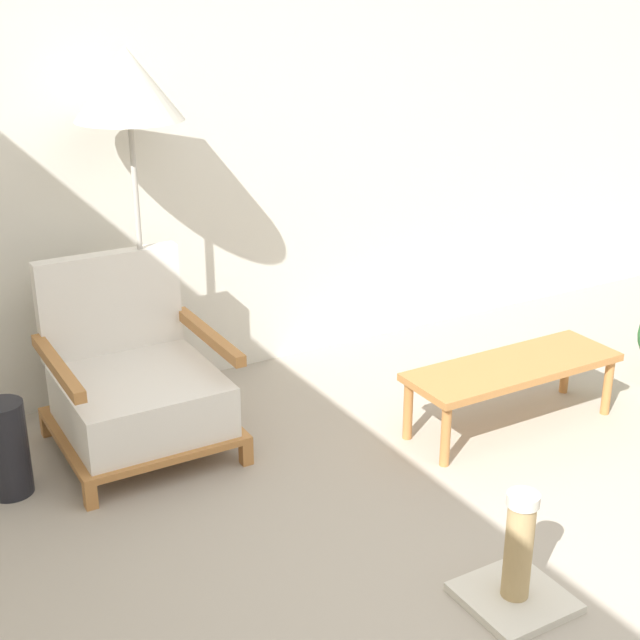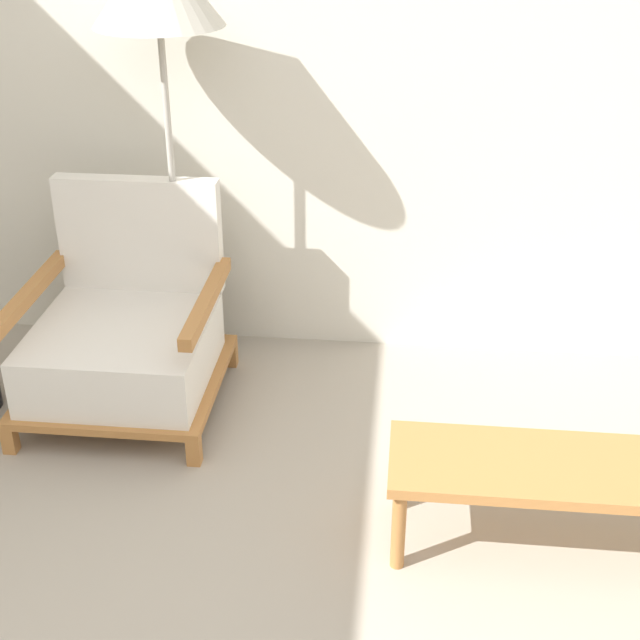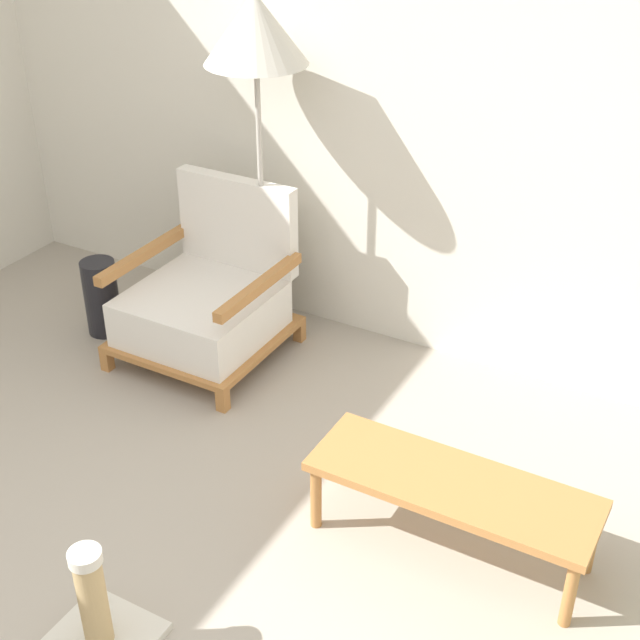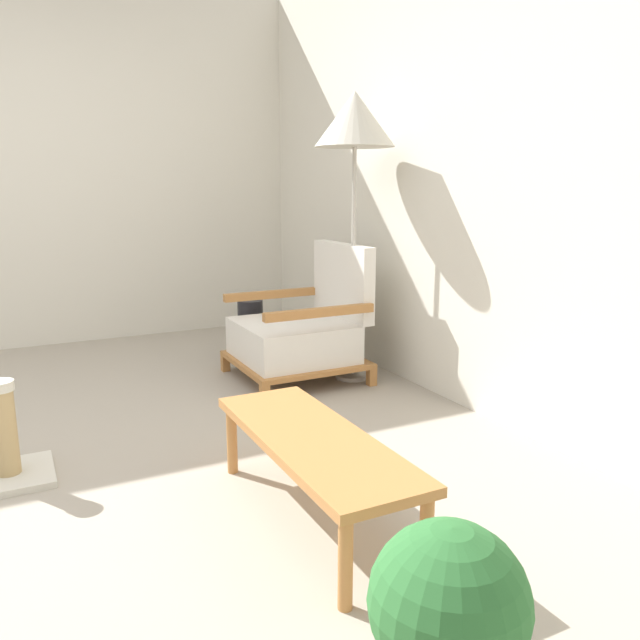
% 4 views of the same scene
% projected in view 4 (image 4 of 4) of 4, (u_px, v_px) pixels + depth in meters
% --- Properties ---
extents(wall_back, '(8.00, 0.06, 2.70)m').
position_uv_depth(wall_back, '(454.00, 156.00, 3.36)').
color(wall_back, silver).
rests_on(wall_back, ground_plane).
extents(wall_left, '(0.06, 8.00, 2.70)m').
position_uv_depth(wall_left, '(32.00, 164.00, 4.53)').
color(wall_left, silver).
rests_on(wall_left, ground_plane).
extents(armchair, '(0.74, 0.75, 0.84)m').
position_uv_depth(armchair, '(302.00, 331.00, 3.92)').
color(armchair, '#B2753D').
rests_on(armchair, ground_plane).
extents(floor_lamp, '(0.48, 0.48, 1.73)m').
position_uv_depth(floor_lamp, '(355.00, 125.00, 3.64)').
color(floor_lamp, '#B7B2A8').
rests_on(floor_lamp, ground_plane).
extents(coffee_table, '(1.06, 0.36, 0.32)m').
position_uv_depth(coffee_table, '(313.00, 446.00, 2.23)').
color(coffee_table, '#B2753D').
rests_on(coffee_table, ground_plane).
extents(vase, '(0.18, 0.18, 0.41)m').
position_uv_depth(vase, '(251.00, 329.00, 4.40)').
color(vase, black).
rests_on(vase, ground_plane).
extents(potted_plant, '(0.36, 0.36, 0.49)m').
position_uv_depth(potted_plant, '(448.00, 613.00, 1.35)').
color(potted_plant, beige).
rests_on(potted_plant, ground_plane).
extents(scratching_post, '(0.34, 0.34, 0.43)m').
position_uv_depth(scratching_post, '(7.00, 451.00, 2.56)').
color(scratching_post, beige).
rests_on(scratching_post, ground_plane).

